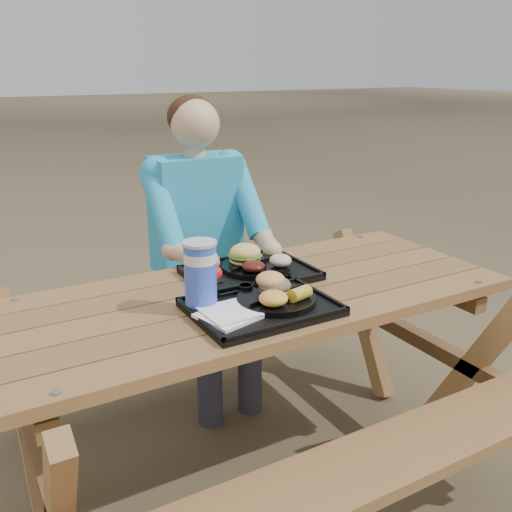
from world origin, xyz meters
TOP-DOWN VIEW (x-y plane):
  - ground at (0.00, 0.00)m, footprint 60.00×60.00m
  - picnic_table at (0.00, 0.00)m, footprint 1.80×1.49m
  - tray_near at (-0.07, -0.16)m, footprint 0.45×0.35m
  - tray_far at (0.05, 0.14)m, footprint 0.45×0.35m
  - plate_near at (-0.02, -0.16)m, footprint 0.26×0.26m
  - plate_far at (0.08, 0.15)m, footprint 0.26×0.26m
  - napkin_stack at (-0.21, -0.19)m, footprint 0.20×0.20m
  - soda_cup at (-0.24, -0.07)m, footprint 0.10×0.10m
  - condiment_bbq at (-0.07, -0.04)m, footprint 0.05×0.05m
  - condiment_mustard at (-0.01, -0.04)m, footprint 0.04×0.04m
  - sandwich at (0.00, -0.12)m, footprint 0.10×0.10m
  - mac_cheese at (-0.06, -0.22)m, footprint 0.09×0.09m
  - corn_cob at (0.04, -0.22)m, footprint 0.09×0.09m
  - cutlery_far at (-0.12, 0.16)m, footprint 0.07×0.16m
  - burger at (0.06, 0.20)m, footprint 0.12×0.12m
  - baked_beans at (0.04, 0.08)m, footprint 0.09×0.09m
  - potato_salad at (0.15, 0.08)m, footprint 0.08×0.08m
  - diner at (0.08, 0.67)m, footprint 0.48×0.84m

SIDE VIEW (x-z plane):
  - ground at x=0.00m, z-range 0.00..0.00m
  - picnic_table at x=0.00m, z-range 0.00..0.75m
  - diner at x=0.08m, z-range 0.00..1.28m
  - tray_near at x=-0.07m, z-range 0.75..0.77m
  - tray_far at x=0.05m, z-range 0.75..0.77m
  - cutlery_far at x=-0.12m, z-range 0.77..0.78m
  - napkin_stack at x=-0.21m, z-range 0.77..0.79m
  - plate_near at x=-0.02m, z-range 0.77..0.79m
  - plate_far at x=0.08m, z-range 0.77..0.79m
  - condiment_mustard at x=-0.01m, z-range 0.77..0.80m
  - condiment_bbq at x=-0.07m, z-range 0.77..0.80m
  - baked_beans at x=0.04m, z-range 0.79..0.83m
  - corn_cob at x=0.04m, z-range 0.79..0.83m
  - potato_salad at x=0.15m, z-range 0.79..0.84m
  - mac_cheese at x=-0.06m, z-range 0.79..0.84m
  - sandwich at x=0.00m, z-range 0.79..0.90m
  - burger at x=0.06m, z-range 0.79..0.90m
  - soda_cup at x=-0.24m, z-range 0.77..0.98m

